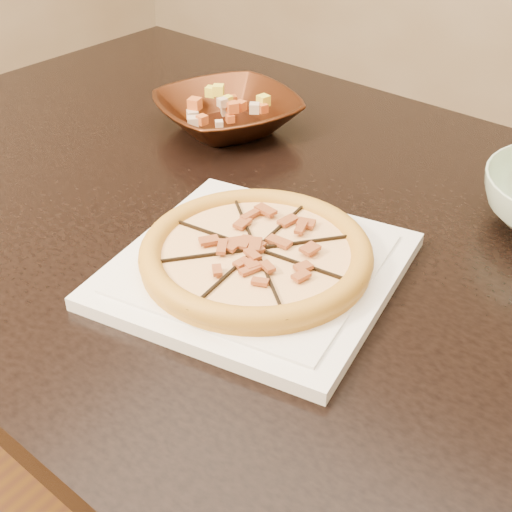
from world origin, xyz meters
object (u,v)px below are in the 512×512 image
(dining_table, at_px, (266,256))
(plate, at_px, (256,269))
(pizza, at_px, (256,253))
(bronze_bowl, at_px, (228,113))

(dining_table, xyz_separation_m, plate, (0.09, -0.15, 0.10))
(pizza, distance_m, bronze_bowl, 0.44)
(dining_table, bearing_deg, pizza, -58.37)
(pizza, bearing_deg, bronze_bowl, 132.98)
(dining_table, height_order, bronze_bowl, bronze_bowl)
(dining_table, relative_size, plate, 4.23)
(plate, xyz_separation_m, bronze_bowl, (-0.30, 0.32, 0.02))
(plate, bearing_deg, bronze_bowl, 132.98)
(pizza, bearing_deg, dining_table, 121.63)
(dining_table, bearing_deg, plate, -58.37)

